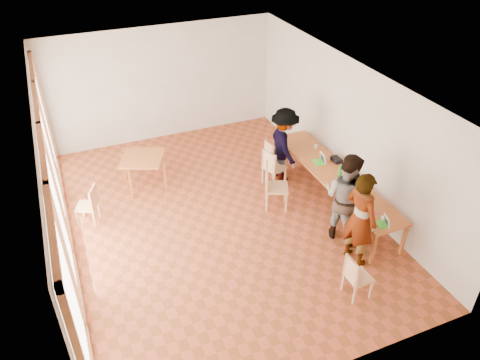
% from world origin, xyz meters
% --- Properties ---
extents(ground, '(8.00, 8.00, 0.00)m').
position_xyz_m(ground, '(0.00, 0.00, 0.00)').
color(ground, '#AA4729').
rests_on(ground, ground).
extents(wall_back, '(6.00, 0.10, 3.00)m').
position_xyz_m(wall_back, '(0.00, 4.00, 1.50)').
color(wall_back, beige).
rests_on(wall_back, ground).
extents(wall_front, '(6.00, 0.10, 3.00)m').
position_xyz_m(wall_front, '(0.00, -4.00, 1.50)').
color(wall_front, beige).
rests_on(wall_front, ground).
extents(wall_right, '(0.10, 8.00, 3.00)m').
position_xyz_m(wall_right, '(3.00, 0.00, 1.50)').
color(wall_right, beige).
rests_on(wall_right, ground).
extents(window_wall, '(0.10, 8.00, 3.00)m').
position_xyz_m(window_wall, '(-2.96, 0.00, 1.50)').
color(window_wall, white).
rests_on(window_wall, ground).
extents(ceiling, '(6.00, 8.00, 0.04)m').
position_xyz_m(ceiling, '(0.00, 0.00, 3.02)').
color(ceiling, white).
rests_on(ceiling, wall_back).
extents(communal_table, '(0.80, 4.00, 0.75)m').
position_xyz_m(communal_table, '(2.50, -0.45, 0.70)').
color(communal_table, '#C0672A').
rests_on(communal_table, ground).
extents(side_table, '(0.90, 0.90, 0.75)m').
position_xyz_m(side_table, '(-1.11, 1.81, 0.67)').
color(side_table, '#C0672A').
rests_on(side_table, ground).
extents(chair_near, '(0.40, 0.40, 0.45)m').
position_xyz_m(chair_near, '(1.38, -2.92, 0.52)').
color(chair_near, tan).
rests_on(chair_near, ground).
extents(chair_mid, '(0.64, 0.64, 0.55)m').
position_xyz_m(chair_mid, '(1.22, -0.06, 0.63)').
color(chair_mid, tan).
rests_on(chair_mid, ground).
extents(chair_far, '(0.54, 0.54, 0.49)m').
position_xyz_m(chair_far, '(1.58, 0.68, 0.56)').
color(chair_far, tan).
rests_on(chair_far, ground).
extents(chair_empty, '(0.45, 0.45, 0.46)m').
position_xyz_m(chair_empty, '(1.81, 1.10, 0.53)').
color(chair_empty, tan).
rests_on(chair_empty, ground).
extents(chair_spare, '(0.52, 0.52, 0.45)m').
position_xyz_m(chair_spare, '(-2.42, 0.86, 0.52)').
color(chair_spare, tan).
rests_on(chair_spare, ground).
extents(person_near, '(0.59, 0.78, 1.90)m').
position_xyz_m(person_near, '(1.94, -2.15, 0.95)').
color(person_near, gray).
rests_on(person_near, ground).
extents(person_mid, '(1.02, 1.12, 1.87)m').
position_xyz_m(person_mid, '(2.08, -1.47, 0.93)').
color(person_mid, gray).
rests_on(person_mid, ground).
extents(person_far, '(0.79, 1.21, 1.77)m').
position_xyz_m(person_far, '(1.97, 0.87, 0.89)').
color(person_far, gray).
rests_on(person_far, ground).
extents(laptop_near, '(0.25, 0.27, 0.19)m').
position_xyz_m(laptop_near, '(2.40, -2.26, 0.80)').
color(laptop_near, '#4DDB36').
rests_on(laptop_near, communal_table).
extents(laptop_mid, '(0.21, 0.23, 0.18)m').
position_xyz_m(laptop_mid, '(2.50, -0.90, 0.80)').
color(laptop_mid, '#4DDB36').
rests_on(laptop_mid, communal_table).
extents(laptop_far, '(0.26, 0.29, 0.22)m').
position_xyz_m(laptop_far, '(2.47, 0.06, 0.81)').
color(laptop_far, '#4DDB36').
rests_on(laptop_far, communal_table).
extents(yellow_mug, '(0.11, 0.11, 0.09)m').
position_xyz_m(yellow_mug, '(2.82, -0.05, 0.79)').
color(yellow_mug, gold).
rests_on(yellow_mug, communal_table).
extents(green_bottle, '(0.07, 0.07, 0.28)m').
position_xyz_m(green_bottle, '(2.53, -0.60, 0.89)').
color(green_bottle, '#1C7D2F').
rests_on(green_bottle, communal_table).
extents(clear_glass, '(0.07, 0.07, 0.09)m').
position_xyz_m(clear_glass, '(2.69, 0.66, 0.80)').
color(clear_glass, silver).
rests_on(clear_glass, communal_table).
extents(condiment_cup, '(0.08, 0.08, 0.06)m').
position_xyz_m(condiment_cup, '(2.49, -2.13, 0.78)').
color(condiment_cup, white).
rests_on(condiment_cup, communal_table).
extents(pink_phone, '(0.05, 0.10, 0.01)m').
position_xyz_m(pink_phone, '(2.49, -1.91, 0.76)').
color(pink_phone, '#C73559').
rests_on(pink_phone, communal_table).
extents(black_pouch, '(0.16, 0.26, 0.09)m').
position_xyz_m(black_pouch, '(2.81, -0.03, 0.80)').
color(black_pouch, black).
rests_on(black_pouch, communal_table).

